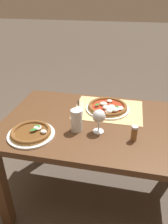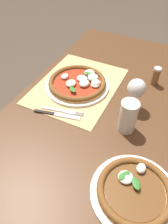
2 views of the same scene
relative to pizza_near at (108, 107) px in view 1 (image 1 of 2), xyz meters
The scene contains 10 objects.
ground_plane 0.79m from the pizza_near, 82.42° to the left, with size 24.00×24.00×0.00m, color #473D33.
dining_table 0.23m from the pizza_near, 82.42° to the left, with size 1.34×0.84×0.74m.
paper_placemat 0.02m from the pizza_near, 119.70° to the right, with size 0.50×0.39×0.00m, color tan.
pizza_near is the anchor object (origin of this frame).
pizza_far 0.60m from the pizza_near, 45.17° to the left, with size 0.29×0.29×0.05m.
wine_glass 0.31m from the pizza_near, 85.43° to the left, with size 0.08×0.08×0.16m.
pint_glass 0.35m from the pizza_near, 62.21° to the left, with size 0.07×0.07×0.15m.
fork 0.20m from the pizza_near, ahead, with size 0.06×0.20×0.00m.
knife 0.22m from the pizza_near, ahead, with size 0.06×0.21×0.01m.
pepper_shaker 0.39m from the pizza_near, 119.56° to the left, with size 0.04×0.04×0.10m.
Camera 1 is at (-0.15, 1.25, 1.52)m, focal length 35.00 mm.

